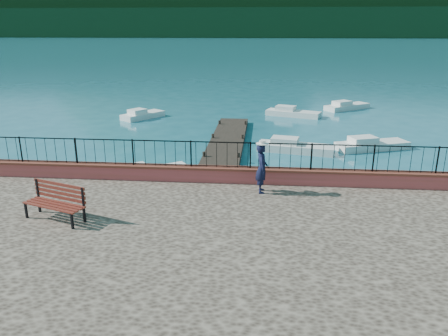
% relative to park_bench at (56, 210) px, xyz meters
% --- Properties ---
extents(ground, '(2000.00, 2000.00, 0.00)m').
position_rel_park_bench_xyz_m(ground, '(6.00, 0.10, -1.52)').
color(ground, '#19596B').
rests_on(ground, ground).
extents(parapet, '(28.00, 0.46, 0.58)m').
position_rel_park_bench_xyz_m(parapet, '(6.00, 3.80, -0.03)').
color(parapet, '#C0454D').
rests_on(parapet, promenade).
extents(railing, '(27.00, 0.05, 0.95)m').
position_rel_park_bench_xyz_m(railing, '(6.00, 3.80, 0.73)').
color(railing, black).
rests_on(railing, parapet).
extents(dock, '(2.00, 16.00, 0.30)m').
position_rel_park_bench_xyz_m(dock, '(4.00, 12.10, -1.37)').
color(dock, '#2D231C').
rests_on(dock, ground).
extents(far_forest, '(900.00, 60.00, 18.00)m').
position_rel_park_bench_xyz_m(far_forest, '(6.00, 300.10, 7.48)').
color(far_forest, black).
rests_on(far_forest, ground).
extents(foothills, '(900.00, 120.00, 44.00)m').
position_rel_park_bench_xyz_m(foothills, '(6.00, 360.10, 20.48)').
color(foothills, black).
rests_on(foothills, ground).
extents(park_bench, '(2.07, 1.27, 1.10)m').
position_rel_park_bench_xyz_m(park_bench, '(0.00, 0.00, 0.00)').
color(park_bench, black).
rests_on(park_bench, promenade).
extents(person, '(0.47, 0.67, 1.74)m').
position_rel_park_bench_xyz_m(person, '(6.12, 2.89, 0.55)').
color(person, black).
rests_on(person, promenade).
extents(hat, '(0.44, 0.44, 0.12)m').
position_rel_park_bench_xyz_m(hat, '(6.12, 2.89, 1.48)').
color(hat, silver).
rests_on(hat, person).
extents(boat_0, '(4.27, 3.56, 0.80)m').
position_rel_park_bench_xyz_m(boat_0, '(0.78, 7.00, -1.12)').
color(boat_0, silver).
rests_on(boat_0, ground).
extents(boat_1, '(4.43, 2.16, 0.80)m').
position_rel_park_bench_xyz_m(boat_1, '(8.00, 12.53, -1.12)').
color(boat_1, silver).
rests_on(boat_1, ground).
extents(boat_2, '(4.41, 2.66, 0.80)m').
position_rel_park_bench_xyz_m(boat_2, '(12.43, 13.46, -1.12)').
color(boat_2, silver).
rests_on(boat_2, ground).
extents(boat_3, '(3.04, 3.54, 0.80)m').
position_rel_park_bench_xyz_m(boat_3, '(-3.15, 21.03, -1.12)').
color(boat_3, white).
rests_on(boat_3, ground).
extents(boat_4, '(4.42, 2.63, 0.80)m').
position_rel_park_bench_xyz_m(boat_4, '(8.46, 22.91, -1.12)').
color(boat_4, silver).
rests_on(boat_4, ground).
extents(boat_5, '(4.18, 3.60, 0.80)m').
position_rel_park_bench_xyz_m(boat_5, '(13.23, 26.36, -1.12)').
color(boat_5, silver).
rests_on(boat_5, ground).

